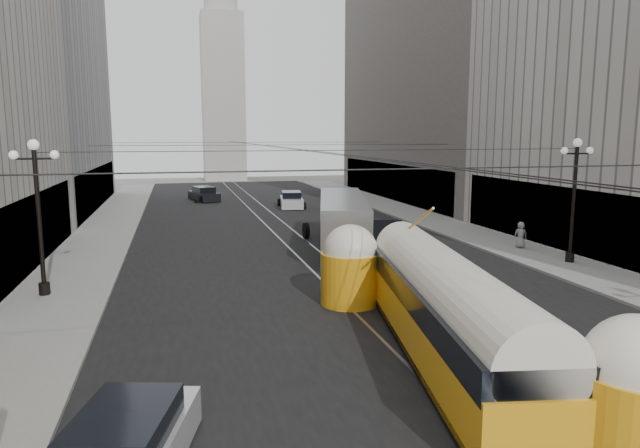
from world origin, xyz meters
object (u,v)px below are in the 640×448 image
pedestrian_crossing_a (468,408)px  pedestrian_crossing_b (517,415)px  streetcar (446,308)px  city_bus (342,221)px  pedestrian_sidewalk_right (521,235)px

pedestrian_crossing_a → pedestrian_crossing_b: (0.86, -0.55, 0.02)m
streetcar → pedestrian_crossing_b: size_ratio=9.50×
city_bus → pedestrian_sidewalk_right: city_bus is taller
pedestrian_crossing_a → pedestrian_crossing_b: size_ratio=0.97×
city_bus → pedestrian_crossing_b: 21.86m
pedestrian_sidewalk_right → streetcar: bearing=64.4°
streetcar → pedestrian_sidewalk_right: (11.74, 13.93, -0.67)m
streetcar → pedestrian_crossing_b: (-0.75, -4.92, -0.81)m
city_bus → pedestrian_sidewalk_right: (10.01, -2.84, -0.78)m
city_bus → pedestrian_crossing_b: size_ratio=8.09×
pedestrian_sidewalk_right → pedestrian_crossing_a: bearing=68.5°
streetcar → pedestrian_sidewalk_right: streetcar is taller
pedestrian_crossing_b → pedestrian_sidewalk_right: 22.62m
city_bus → pedestrian_crossing_b: city_bus is taller
pedestrian_sidewalk_right → city_bus: bearing=-1.3°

